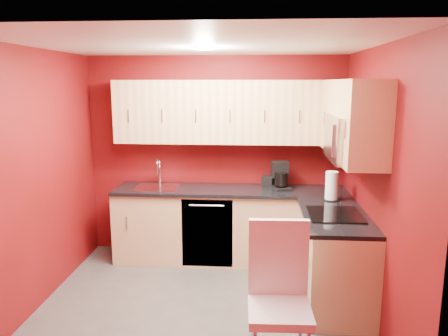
# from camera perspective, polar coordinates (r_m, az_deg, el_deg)

# --- Properties ---
(floor) EXTENTS (3.20, 3.20, 0.00)m
(floor) POSITION_cam_1_polar(r_m,az_deg,el_deg) (4.52, -2.87, -17.63)
(floor) COLOR #4C4A47
(floor) RESTS_ON ground
(ceiling) EXTENTS (3.20, 3.20, 0.00)m
(ceiling) POSITION_cam_1_polar(r_m,az_deg,el_deg) (3.98, -3.23, 15.83)
(ceiling) COLOR white
(ceiling) RESTS_ON wall_back
(wall_back) EXTENTS (3.20, 0.00, 3.20)m
(wall_back) POSITION_cam_1_polar(r_m,az_deg,el_deg) (5.53, -1.07, 1.51)
(wall_back) COLOR maroon
(wall_back) RESTS_ON floor
(wall_front) EXTENTS (3.20, 0.00, 3.20)m
(wall_front) POSITION_cam_1_polar(r_m,az_deg,el_deg) (2.65, -7.21, -9.32)
(wall_front) COLOR maroon
(wall_front) RESTS_ON floor
(wall_left) EXTENTS (0.00, 3.00, 3.00)m
(wall_left) POSITION_cam_1_polar(r_m,az_deg,el_deg) (4.56, -23.43, -1.49)
(wall_left) COLOR maroon
(wall_left) RESTS_ON floor
(wall_right) EXTENTS (0.00, 3.00, 3.00)m
(wall_right) POSITION_cam_1_polar(r_m,az_deg,el_deg) (4.18, 19.29, -2.26)
(wall_right) COLOR maroon
(wall_right) RESTS_ON floor
(base_cabinets_back) EXTENTS (2.80, 0.60, 0.87)m
(base_cabinets_back) POSITION_cam_1_polar(r_m,az_deg,el_deg) (5.42, 0.79, -7.57)
(base_cabinets_back) COLOR tan
(base_cabinets_back) RESTS_ON floor
(base_cabinets_right) EXTENTS (0.60, 1.30, 0.87)m
(base_cabinets_right) POSITION_cam_1_polar(r_m,az_deg,el_deg) (4.59, 14.13, -11.45)
(base_cabinets_right) COLOR tan
(base_cabinets_right) RESTS_ON floor
(countertop_back) EXTENTS (2.80, 0.63, 0.04)m
(countertop_back) POSITION_cam_1_polar(r_m,az_deg,el_deg) (5.28, 0.79, -2.94)
(countertop_back) COLOR black
(countertop_back) RESTS_ON base_cabinets_back
(countertop_right) EXTENTS (0.63, 1.27, 0.04)m
(countertop_right) POSITION_cam_1_polar(r_m,az_deg,el_deg) (4.43, 14.25, -6.07)
(countertop_right) COLOR black
(countertop_right) RESTS_ON base_cabinets_right
(upper_cabinets_back) EXTENTS (2.80, 0.35, 0.75)m
(upper_cabinets_back) POSITION_cam_1_polar(r_m,az_deg,el_deg) (5.28, 0.91, 7.34)
(upper_cabinets_back) COLOR #EBC085
(upper_cabinets_back) RESTS_ON wall_back
(upper_cabinets_right) EXTENTS (0.35, 1.55, 0.75)m
(upper_cabinets_right) POSITION_cam_1_polar(r_m,az_deg,el_deg) (4.47, 16.19, 7.03)
(upper_cabinets_right) COLOR #EBC085
(upper_cabinets_right) RESTS_ON wall_right
(microwave) EXTENTS (0.42, 0.76, 0.42)m
(microwave) POSITION_cam_1_polar(r_m,az_deg,el_deg) (4.25, 16.27, 3.76)
(microwave) COLOR silver
(microwave) RESTS_ON upper_cabinets_right
(cooktop) EXTENTS (0.50, 0.55, 0.01)m
(cooktop) POSITION_cam_1_polar(r_m,az_deg,el_deg) (4.38, 14.28, -5.90)
(cooktop) COLOR black
(cooktop) RESTS_ON countertop_right
(sink) EXTENTS (0.52, 0.42, 0.35)m
(sink) POSITION_cam_1_polar(r_m,az_deg,el_deg) (5.42, -8.75, -2.13)
(sink) COLOR silver
(sink) RESTS_ON countertop_back
(dishwasher_front) EXTENTS (0.60, 0.02, 0.82)m
(dishwasher_front) POSITION_cam_1_polar(r_m,az_deg,el_deg) (5.17, -2.21, -8.52)
(dishwasher_front) COLOR black
(dishwasher_front) RESTS_ON base_cabinets_back
(downlight) EXTENTS (0.20, 0.20, 0.01)m
(downlight) POSITION_cam_1_polar(r_m,az_deg,el_deg) (4.27, -2.68, 15.31)
(downlight) COLOR white
(downlight) RESTS_ON ceiling
(coffee_maker) EXTENTS (0.27, 0.31, 0.33)m
(coffee_maker) POSITION_cam_1_polar(r_m,az_deg,el_deg) (5.26, 7.54, -1.03)
(coffee_maker) COLOR black
(coffee_maker) RESTS_ON countertop_back
(napkin_holder) EXTENTS (0.16, 0.16, 0.14)m
(napkin_holder) POSITION_cam_1_polar(r_m,az_deg,el_deg) (5.38, 5.75, -1.75)
(napkin_holder) COLOR black
(napkin_holder) RESTS_ON countertop_back
(paper_towel) EXTENTS (0.19, 0.19, 0.32)m
(paper_towel) POSITION_cam_1_polar(r_m,az_deg,el_deg) (4.88, 13.88, -2.29)
(paper_towel) COLOR white
(paper_towel) RESTS_ON countertop_right
(dining_chair) EXTENTS (0.48, 0.50, 1.15)m
(dining_chair) POSITION_cam_1_polar(r_m,az_deg,el_deg) (3.40, 7.29, -17.03)
(dining_chair) COLOR silver
(dining_chair) RESTS_ON floor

